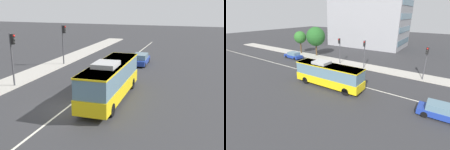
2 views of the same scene
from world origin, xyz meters
The scene contains 6 objects.
ground_plane centered at (0.00, 0.00, 0.00)m, with size 160.00×160.00×0.00m, color #333335.
lane_centre_line centered at (0.00, 0.00, 0.01)m, with size 76.00×0.16×0.01m, color silver.
transit_bus centered at (3.04, -2.61, 1.81)m, with size 10.06×2.77×3.46m.
sedan_blue_ahead centered at (16.72, -2.20, 0.72)m, with size 4.55×1.92×1.46m.
traffic_light_near_corner centered at (3.42, 7.25, 3.56)m, with size 0.34×0.62×5.20m.
traffic_light_far_corner centered at (13.42, 7.25, 3.56)m, with size 0.34×0.62×5.20m.
Camera 1 is at (-17.16, -9.43, 7.93)m, focal length 42.73 mm.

